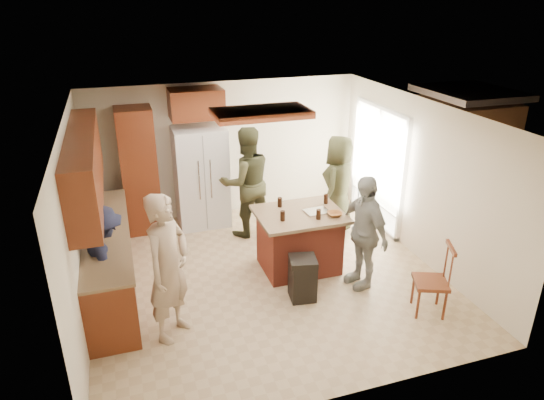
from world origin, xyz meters
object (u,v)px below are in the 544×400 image
object	(u,v)px
person_behind_right	(338,185)
person_counter	(105,261)
person_side_right	(363,232)
spindle_chair	(432,282)
refrigerator	(201,177)
kitchen_island	(299,240)
trash_bin	(303,278)
person_behind_left	(246,182)
person_front_left	(168,268)

from	to	relation	value
person_behind_right	person_counter	xyz separation A→B (m)	(-3.88, -1.27, -0.11)
person_side_right	spindle_chair	distance (m)	1.13
person_side_right	refrigerator	xyz separation A→B (m)	(-1.79, 2.72, 0.06)
person_counter	kitchen_island	bearing A→B (deg)	-102.26
trash_bin	person_side_right	bearing A→B (deg)	5.32
person_behind_left	spindle_chair	size ratio (longest dim) A/B	1.94
refrigerator	person_side_right	bearing A→B (deg)	-56.63
person_side_right	person_counter	world-z (taller)	person_side_right
person_behind_right	spindle_chair	world-z (taller)	person_behind_right
person_side_right	spindle_chair	world-z (taller)	person_side_right
person_counter	trash_bin	world-z (taller)	person_counter
person_behind_left	person_side_right	bearing A→B (deg)	114.23
person_front_left	kitchen_island	world-z (taller)	person_front_left
person_counter	kitchen_island	size ratio (longest dim) A/B	1.18
person_front_left	kitchen_island	size ratio (longest dim) A/B	1.47
person_front_left	trash_bin	world-z (taller)	person_front_left
trash_bin	spindle_chair	world-z (taller)	spindle_chair
person_counter	spindle_chair	bearing A→B (deg)	-125.96
refrigerator	kitchen_island	xyz separation A→B (m)	(1.10, -2.03, -0.43)
person_behind_right	refrigerator	distance (m)	2.43
person_side_right	person_counter	distance (m)	3.49
person_behind_right	person_side_right	size ratio (longest dim) A/B	1.03
person_front_left	refrigerator	bearing A→B (deg)	24.21
person_behind_left	person_counter	bearing A→B (deg)	30.55
trash_bin	refrigerator	bearing A→B (deg)	106.94
person_behind_right	person_counter	bearing A→B (deg)	-26.26
kitchen_island	trash_bin	xyz separation A→B (m)	(-0.24, -0.78, -0.16)
person_behind_left	refrigerator	size ratio (longest dim) A/B	1.07
spindle_chair	person_side_right	bearing A→B (deg)	121.83
person_behind_right	trash_bin	bearing A→B (deg)	8.56
refrigerator	kitchen_island	bearing A→B (deg)	-61.56
person_front_left	person_side_right	xyz separation A→B (m)	(2.74, 0.30, -0.10)
kitchen_island	trash_bin	bearing A→B (deg)	-107.38
refrigerator	trash_bin	distance (m)	3.00
person_front_left	person_behind_left	xyz separation A→B (m)	(1.60, 2.37, 0.02)
kitchen_island	person_behind_left	bearing A→B (deg)	107.93
person_side_right	kitchen_island	size ratio (longest dim) A/B	1.31
kitchen_island	trash_bin	world-z (taller)	kitchen_island
person_behind_right	spindle_chair	xyz separation A→B (m)	(0.15, -2.60, -0.41)
trash_bin	spindle_chair	size ratio (longest dim) A/B	0.63
person_behind_right	refrigerator	xyz separation A→B (m)	(-2.20, 1.03, 0.03)
person_behind_left	kitchen_island	bearing A→B (deg)	103.32
person_side_right	trash_bin	distance (m)	1.08
person_front_left	trash_bin	distance (m)	1.92
person_side_right	spindle_chair	bearing A→B (deg)	23.49
person_behind_right	trash_bin	xyz separation A→B (m)	(-1.35, -1.79, -0.55)
person_behind_left	person_side_right	size ratio (longest dim) A/B	1.15
person_behind_right	person_counter	world-z (taller)	person_behind_right
person_behind_left	spindle_chair	world-z (taller)	person_behind_left
person_front_left	person_counter	distance (m)	1.05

